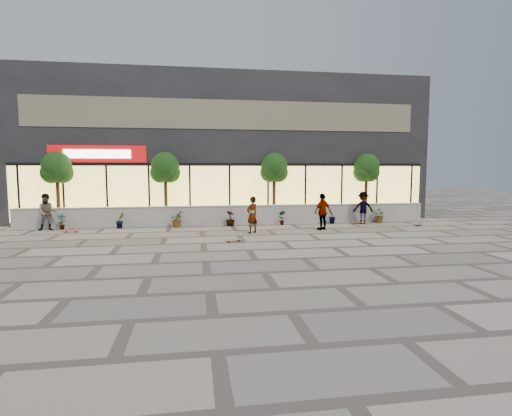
{
  "coord_description": "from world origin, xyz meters",
  "views": [
    {
      "loc": [
        -1.98,
        -14.41,
        2.98
      ],
      "look_at": [
        0.69,
        2.72,
        1.3
      ],
      "focal_mm": 28.0,
      "sensor_mm": 36.0,
      "label": 1
    }
  ],
  "objects": [
    {
      "name": "skater_center",
      "position": [
        0.7,
        3.96,
        0.86
      ],
      "size": [
        0.75,
        0.71,
        1.72
      ],
      "primitive_type": "imported",
      "rotation": [
        0.0,
        0.0,
        3.78
      ],
      "color": "silver",
      "rests_on": "ground"
    },
    {
      "name": "skater_left",
      "position": [
        -9.09,
        6.3,
        0.9
      ],
      "size": [
        1.02,
        0.87,
        1.81
      ],
      "primitive_type": "imported",
      "rotation": [
        0.0,
        0.0,
        0.24
      ],
      "color": "tan",
      "rests_on": "ground"
    },
    {
      "name": "shrub_f",
      "position": [
        5.5,
        6.45,
        0.41
      ],
      "size": [
        0.55,
        0.57,
        0.81
      ],
      "primitive_type": "imported",
      "rotation": [
        0.0,
        0.0,
        4.1
      ],
      "color": "#123912",
      "rests_on": "ground"
    },
    {
      "name": "ground",
      "position": [
        0.0,
        0.0,
        0.0
      ],
      "size": [
        80.0,
        80.0,
        0.0
      ],
      "primitive_type": "plane",
      "color": "#A5998F",
      "rests_on": "ground"
    },
    {
      "name": "shrub_a",
      "position": [
        -8.5,
        6.45,
        0.41
      ],
      "size": [
        0.43,
        0.29,
        0.81
      ],
      "primitive_type": "imported",
      "color": "#123912",
      "rests_on": "ground"
    },
    {
      "name": "skateboard_right_far",
      "position": [
        9.8,
        5.0,
        0.08
      ],
      "size": [
        0.71,
        0.63,
        0.09
      ],
      "rotation": [
        0.0,
        0.0,
        0.68
      ],
      "color": "#5A4580",
      "rests_on": "ground"
    },
    {
      "name": "planter_wall",
      "position": [
        0.0,
        7.0,
        0.52
      ],
      "size": [
        22.0,
        0.42,
        1.04
      ],
      "color": "#B9B5B0",
      "rests_on": "ground"
    },
    {
      "name": "skateboard_left",
      "position": [
        -7.79,
        5.44,
        0.08
      ],
      "size": [
        0.77,
        0.24,
        0.09
      ],
      "rotation": [
        0.0,
        0.0,
        -0.06
      ],
      "color": "red",
      "rests_on": "ground"
    },
    {
      "name": "shrub_c",
      "position": [
        -2.9,
        6.45,
        0.41
      ],
      "size": [
        0.68,
        0.77,
        0.81
      ],
      "primitive_type": "imported",
      "rotation": [
        0.0,
        0.0,
        1.64
      ],
      "color": "#123912",
      "rests_on": "ground"
    },
    {
      "name": "shrub_e",
      "position": [
        2.7,
        6.45,
        0.41
      ],
      "size": [
        0.46,
        0.35,
        0.81
      ],
      "primitive_type": "imported",
      "rotation": [
        0.0,
        0.0,
        3.28
      ],
      "color": "#123912",
      "rests_on": "ground"
    },
    {
      "name": "retail_building",
      "position": [
        -0.0,
        12.49,
        4.25
      ],
      "size": [
        24.0,
        9.17,
        8.5
      ],
      "color": "black",
      "rests_on": "ground"
    },
    {
      "name": "shrub_b",
      "position": [
        -5.7,
        6.45,
        0.41
      ],
      "size": [
        0.57,
        0.57,
        0.81
      ],
      "primitive_type": "imported",
      "rotation": [
        0.0,
        0.0,
        0.82
      ],
      "color": "#123912",
      "rests_on": "ground"
    },
    {
      "name": "tree_west",
      "position": [
        -9.0,
        7.7,
        2.99
      ],
      "size": [
        1.6,
        1.5,
        3.92
      ],
      "color": "#412617",
      "rests_on": "ground"
    },
    {
      "name": "tree_midwest",
      "position": [
        -3.5,
        7.7,
        2.99
      ],
      "size": [
        1.6,
        1.5,
        3.92
      ],
      "color": "#412617",
      "rests_on": "ground"
    },
    {
      "name": "skater_right_far",
      "position": [
        7.23,
        6.3,
        0.88
      ],
      "size": [
        1.25,
        0.89,
        1.76
      ],
      "primitive_type": "imported",
      "rotation": [
        0.0,
        0.0,
        2.92
      ],
      "color": "maroon",
      "rests_on": "ground"
    },
    {
      "name": "tree_mideast",
      "position": [
        2.5,
        7.7,
        2.99
      ],
      "size": [
        1.6,
        1.5,
        3.92
      ],
      "color": "#412617",
      "rests_on": "ground"
    },
    {
      "name": "shrub_d",
      "position": [
        -0.1,
        6.45,
        0.41
      ],
      "size": [
        0.64,
        0.64,
        0.81
      ],
      "primitive_type": "imported",
      "rotation": [
        0.0,
        0.0,
        2.46
      ],
      "color": "#123912",
      "rests_on": "ground"
    },
    {
      "name": "tree_east",
      "position": [
        8.0,
        7.7,
        2.99
      ],
      "size": [
        1.6,
        1.5,
        3.92
      ],
      "color": "#412617",
      "rests_on": "ground"
    },
    {
      "name": "shrub_g",
      "position": [
        8.3,
        6.45,
        0.41
      ],
      "size": [
        0.77,
        0.84,
        0.81
      ],
      "primitive_type": "imported",
      "rotation": [
        0.0,
        0.0,
        4.92
      ],
      "color": "#123912",
      "rests_on": "ground"
    },
    {
      "name": "skateboard_right_near",
      "position": [
        7.0,
        6.2,
        0.08
      ],
      "size": [
        0.79,
        0.47,
        0.09
      ],
      "rotation": [
        0.0,
        0.0,
        -0.38
      ],
      "color": "olive",
      "rests_on": "ground"
    },
    {
      "name": "skater_right_near",
      "position": [
        4.28,
        4.41,
        0.9
      ],
      "size": [
        1.14,
        0.89,
        1.81
      ],
      "primitive_type": "imported",
      "rotation": [
        0.0,
        0.0,
        3.63
      ],
      "color": "silver",
      "rests_on": "ground"
    },
    {
      "name": "skateboard_center",
      "position": [
        -0.39,
        1.79,
        0.07
      ],
      "size": [
        0.77,
        0.44,
        0.09
      ],
      "rotation": [
        0.0,
        0.0,
        0.35
      ],
      "color": "olive",
      "rests_on": "ground"
    }
  ]
}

